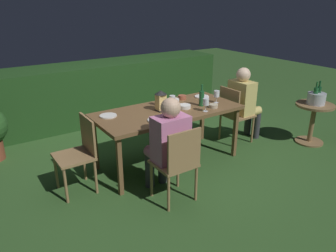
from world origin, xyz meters
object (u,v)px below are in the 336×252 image
(chair_head_near, at_px, (79,151))
(bowl_dip, at_px, (185,106))
(bowl_bread, at_px, (182,97))
(bowl_olives, at_px, (173,101))
(person_in_pink, at_px, (167,142))
(dining_table, at_px, (168,114))
(side_table, at_px, (313,117))
(wine_glass_a, at_px, (172,99))
(ice_bucket, at_px, (316,97))
(lantern_centerpiece, at_px, (161,99))
(green_bottle_on_table, at_px, (202,98))
(plate_a, at_px, (158,120))
(person_in_mustard, at_px, (244,101))
(wine_glass_c, at_px, (217,94))
(chair_side_left_a, at_px, (178,162))
(wine_glass_d, at_px, (160,97))
(chair_head_far, at_px, (234,112))
(wine_glass_b, at_px, (206,102))
(plate_c, at_px, (108,116))
(bowl_salad, at_px, (213,106))
(plate_b, at_px, (202,97))

(chair_head_near, relative_size, bowl_dip, 5.48)
(chair_head_near, xyz_separation_m, bowl_bread, (1.63, 0.28, 0.30))
(bowl_olives, bearing_deg, person_in_pink, -128.04)
(dining_table, xyz_separation_m, side_table, (2.19, -0.68, -0.28))
(wine_glass_a, xyz_separation_m, ice_bucket, (2.10, -0.70, -0.15))
(dining_table, distance_m, wine_glass_a, 0.19)
(lantern_centerpiece, distance_m, green_bottle_on_table, 0.57)
(bowl_olives, bearing_deg, plate_a, -138.67)
(person_in_mustard, relative_size, lantern_centerpiece, 4.34)
(person_in_pink, xyz_separation_m, wine_glass_c, (1.15, 0.51, 0.23))
(person_in_mustard, bearing_deg, person_in_pink, -161.10)
(chair_side_left_a, height_order, side_table, chair_side_left_a)
(wine_glass_c, height_order, wine_glass_d, same)
(plate_a, bearing_deg, wine_glass_a, 35.81)
(chair_side_left_a, height_order, bowl_dip, chair_side_left_a)
(chair_head_far, distance_m, side_table, 1.20)
(wine_glass_c, xyz_separation_m, side_table, (1.47, -0.56, -0.45))
(wine_glass_c, distance_m, wine_glass_d, 0.78)
(bowl_olives, height_order, bowl_dip, bowl_olives)
(side_table, bearing_deg, wine_glass_b, 168.85)
(bowl_dip, bearing_deg, plate_c, 164.84)
(bowl_bread, xyz_separation_m, ice_bucket, (1.76, -0.96, -0.06))
(dining_table, distance_m, plate_a, 0.42)
(wine_glass_a, bearing_deg, bowl_salad, -31.68)
(person_in_mustard, bearing_deg, chair_head_near, -180.00)
(lantern_centerpiece, height_order, plate_b, lantern_centerpiece)
(dining_table, relative_size, green_bottle_on_table, 6.56)
(chair_head_near, height_order, bowl_bread, chair_head_near)
(wine_glass_c, xyz_separation_m, plate_a, (-1.04, -0.15, -0.11))
(chair_head_far, bearing_deg, green_bottle_on_table, -171.57)
(chair_head_far, height_order, plate_a, chair_head_far)
(dining_table, bearing_deg, plate_c, 165.40)
(person_in_mustard, height_order, green_bottle_on_table, person_in_mustard)
(person_in_pink, xyz_separation_m, side_table, (2.61, -0.06, -0.22))
(chair_side_left_a, relative_size, bowl_bread, 7.66)
(wine_glass_a, relative_size, wine_glass_c, 1.00)
(wine_glass_c, bearing_deg, chair_side_left_a, -148.46)
(dining_table, bearing_deg, person_in_mustard, 0.00)
(plate_a, xyz_separation_m, plate_b, (1.05, 0.47, 0.00))
(bowl_olives, bearing_deg, wine_glass_d, -177.23)
(chair_side_left_a, distance_m, bowl_dip, 1.03)
(bowl_salad, bearing_deg, green_bottle_on_table, 117.70)
(plate_a, bearing_deg, chair_head_far, 9.98)
(chair_head_far, bearing_deg, lantern_centerpiece, 179.03)
(bowl_dip, bearing_deg, lantern_centerpiece, 164.19)
(lantern_centerpiece, relative_size, plate_a, 1.08)
(chair_head_far, height_order, bowl_bread, chair_head_far)
(wine_glass_d, bearing_deg, bowl_salad, -40.95)
(wine_glass_a, relative_size, side_table, 0.27)
(person_in_pink, relative_size, lantern_centerpiece, 4.34)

